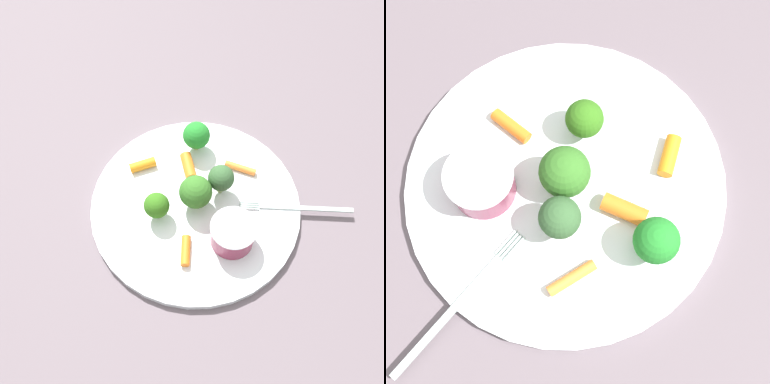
{
  "view_description": "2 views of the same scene",
  "coord_description": "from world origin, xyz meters",
  "views": [
    {
      "loc": [
        0.23,
        -0.21,
        0.58
      ],
      "look_at": [
        -0.02,
        0.01,
        0.02
      ],
      "focal_mm": 42.0,
      "sensor_mm": 36.0,
      "label": 1
    },
    {
      "loc": [
        0.0,
        0.17,
        0.52
      ],
      "look_at": [
        -0.01,
        0.01,
        0.02
      ],
      "focal_mm": 53.87,
      "sensor_mm": 36.0,
      "label": 2
    }
  ],
  "objects": [
    {
      "name": "ground_plane",
      "position": [
        0.0,
        0.0,
        0.0
      ],
      "size": [
        2.4,
        2.4,
        0.0
      ],
      "primitive_type": "plane",
      "color": "#62555C"
    },
    {
      "name": "plate",
      "position": [
        0.0,
        0.0,
        0.01
      ],
      "size": [
        0.3,
        0.3,
        0.01
      ],
      "primitive_type": "cylinder",
      "color": "white",
      "rests_on": "ground_plane"
    },
    {
      "name": "sauce_cup",
      "position": [
        0.08,
        0.0,
        0.03
      ],
      "size": [
        0.06,
        0.06,
        0.04
      ],
      "color": "maroon",
      "rests_on": "plate"
    },
    {
      "name": "broccoli_floret_0",
      "position": [
        -0.02,
        -0.05,
        0.04
      ],
      "size": [
        0.04,
        0.04,
        0.05
      ],
      "color": "#7FB864",
      "rests_on": "plate"
    },
    {
      "name": "broccoli_floret_1",
      "position": [
        0.01,
        0.04,
        0.05
      ],
      "size": [
        0.04,
        0.04,
        0.05
      ],
      "color": "#98B36A",
      "rests_on": "plate"
    },
    {
      "name": "broccoli_floret_2",
      "position": [
        -0.07,
        0.07,
        0.04
      ],
      "size": [
        0.04,
        0.04,
        0.05
      ],
      "color": "#94B762",
      "rests_on": "plate"
    },
    {
      "name": "broccoli_floret_3",
      "position": [
        -0.0,
        -0.0,
        0.05
      ],
      "size": [
        0.05,
        0.05,
        0.06
      ],
      "color": "#98C062",
      "rests_on": "plate"
    },
    {
      "name": "carrot_stick_0",
      "position": [
        0.05,
        -0.06,
        0.02
      ],
      "size": [
        0.04,
        0.04,
        0.01
      ],
      "primitive_type": "cylinder",
      "rotation": [
        1.57,
        0.0,
        3.96
      ],
      "color": "orange",
      "rests_on": "plate"
    },
    {
      "name": "carrot_stick_1",
      "position": [
        0.0,
        0.09,
        0.02
      ],
      "size": [
        0.05,
        0.03,
        0.01
      ],
      "primitive_type": "cylinder",
      "rotation": [
        1.57,
        0.0,
        2.06
      ],
      "color": "orange",
      "rests_on": "plate"
    },
    {
      "name": "carrot_stick_2",
      "position": [
        -0.05,
        0.03,
        0.02
      ],
      "size": [
        0.05,
        0.04,
        0.02
      ],
      "primitive_type": "cylinder",
      "rotation": [
        1.57,
        0.0,
        4.22
      ],
      "color": "orange",
      "rests_on": "plate"
    },
    {
      "name": "carrot_stick_3",
      "position": [
        -0.1,
        -0.02,
        0.02
      ],
      "size": [
        0.03,
        0.04,
        0.01
      ],
      "primitive_type": "cylinder",
      "rotation": [
        1.57,
        0.0,
        2.79
      ],
      "color": "orange",
      "rests_on": "plate"
    },
    {
      "name": "fork",
      "position": [
        0.1,
        0.1,
        0.01
      ],
      "size": [
        0.12,
        0.12,
        0.0
      ],
      "color": "#AFC2BD",
      "rests_on": "plate"
    }
  ]
}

